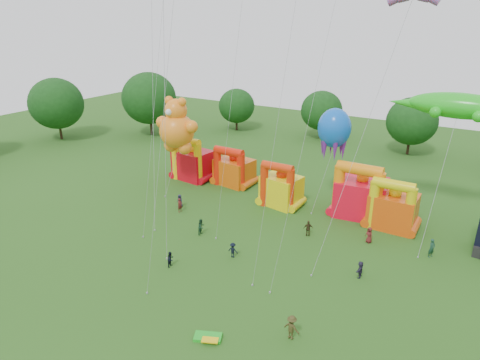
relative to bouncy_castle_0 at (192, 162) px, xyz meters
The scene contains 23 objects.
ground 32.67m from the bouncy_castle_0, 60.09° to the right, with size 160.00×160.00×0.00m, color #275517.
tree_ring 31.69m from the bouncy_castle_0, 61.41° to the right, with size 124.79×126.90×12.07m.
bouncy_castle_0 is the anchor object (origin of this frame).
bouncy_castle_1 6.32m from the bouncy_castle_0, 10.79° to the left, with size 5.35×4.55×5.57m.
bouncy_castle_2 15.01m from the bouncy_castle_0, ahead, with size 4.97×4.25×5.81m.
bouncy_castle_3 24.10m from the bouncy_castle_0, ahead, with size 6.24×5.26×6.81m.
bouncy_castle_4 28.05m from the bouncy_castle_0, ahead, with size 4.91×3.96×5.99m.
teddy_bear_kite 7.59m from the bouncy_castle_0, 74.34° to the right, with size 6.33×5.14×12.69m.
gecko_kite 33.20m from the bouncy_castle_0, ahead, with size 13.38×12.80×14.64m.
octopus_kite 20.56m from the bouncy_castle_0, ahead, with size 3.93×6.34×12.05m.
parafoil_kites 20.90m from the bouncy_castle_0, 40.90° to the right, with size 30.73×13.05×28.45m.
diamond_kites 26.37m from the bouncy_castle_0, 44.23° to the right, with size 18.61×17.53×41.88m.
folded_kite_bundle 33.22m from the bouncy_castle_0, 51.24° to the right, with size 2.23×1.72×0.31m.
spectator_0 10.01m from the bouncy_castle_0, 62.05° to the right, with size 0.80×0.52×1.64m, color #212238.
spectator_1 11.37m from the bouncy_castle_0, 60.74° to the right, with size 0.63×0.41×1.73m, color #5A1C19.
spectator_2 17.14m from the bouncy_castle_0, 49.95° to the right, with size 0.86×0.67×1.78m, color #163922.
spectator_3 22.46m from the bouncy_castle_0, 43.11° to the right, with size 1.00×0.57×1.55m, color black.
spectator_4 22.33m from the bouncy_castle_0, 19.75° to the right, with size 1.03×0.43×1.76m, color #372A16.
spectator_5 30.58m from the bouncy_castle_0, 23.85° to the right, with size 1.48×0.47×1.60m, color #27233B.
spectator_6 27.53m from the bouncy_castle_0, 11.84° to the right, with size 0.85×0.55×1.73m, color #5B1A1A.
spectator_7 33.34m from the bouncy_castle_0, ahead, with size 0.70×0.46×1.93m, color #193F2B.
spectator_8 23.21m from the bouncy_castle_0, 58.17° to the right, with size 0.74×0.58×1.53m, color black.
spectator_9 34.44m from the bouncy_castle_0, 41.18° to the right, with size 1.26×0.72×1.94m, color #393517.
Camera 1 is at (19.26, -17.74, 22.07)m, focal length 32.00 mm.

